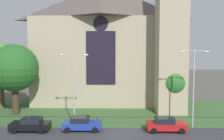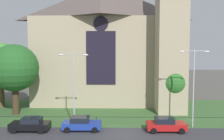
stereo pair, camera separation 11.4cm
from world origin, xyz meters
The scene contains 12 objects.
ground centered at (0.00, 10.00, 0.00)m, with size 160.00×160.00×0.00m, color #56544C.
grass_verge centered at (0.00, 8.00, 0.00)m, with size 120.00×20.00×0.01m, color #3D6633.
church_building centered at (-2.09, 16.71, 10.27)m, with size 23.20×16.20×26.00m.
iron_railing centered at (-2.86, 2.50, 0.98)m, with size 32.59×0.07×1.13m.
tree_right_near centered at (7.38, 8.66, 4.33)m, with size 3.78×3.78×6.28m.
tree_left_far centered at (-18.48, 11.93, 6.64)m, with size 6.72×6.72×10.06m.
tree_left_near centered at (-14.42, 7.65, 6.38)m, with size 6.45×6.45×9.66m.
streetlamp_near centered at (-5.43, 2.40, 5.40)m, with size 3.37×0.26×8.53m.
streetlamp_far centered at (8.20, 2.40, 5.60)m, with size 3.37×0.26×8.90m.
parked_car_black centered at (-9.90, 0.68, 0.74)m, with size 4.20×2.02×1.51m.
parked_car_blue centered at (-4.38, 1.02, 0.74)m, with size 4.21×2.05×1.51m.
parked_car_red centered at (4.81, 0.87, 0.74)m, with size 4.20×2.02×1.51m.
Camera 2 is at (-0.57, -24.97, 8.68)m, focal length 38.83 mm.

